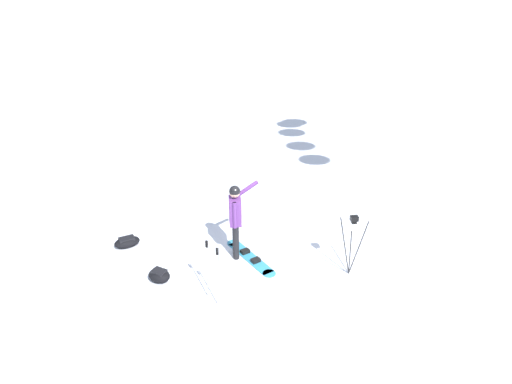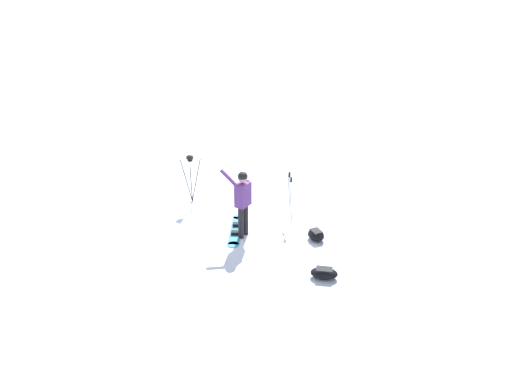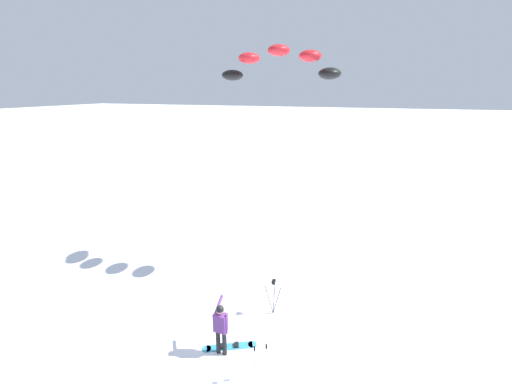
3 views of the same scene
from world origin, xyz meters
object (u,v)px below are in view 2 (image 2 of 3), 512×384
camera_tripod (191,169)px  ski_poles (290,190)px  snowboard (236,230)px  gear_bag_small (324,273)px  snowboarder (243,197)px  gear_bag_large (316,235)px

camera_tripod → ski_poles: bearing=-80.9°
snowboard → gear_bag_small: size_ratio=2.36×
snowboarder → gear_bag_large: size_ratio=2.93×
gear_bag_large → ski_poles: 1.51m
snowboard → snowboarder: bearing=-114.1°
camera_tripod → snowboard: bearing=-113.0°
snowboard → ski_poles: bearing=-33.7°
snowboard → camera_tripod: camera_tripod is taller
gear_bag_large → snowboarder: bearing=113.4°
camera_tripod → gear_bag_large: bearing=-93.8°
gear_bag_small → ski_poles: (2.20, 1.94, 0.71)m
snowboarder → ski_poles: (1.48, -0.59, -0.26)m
snowboarder → camera_tripod: (1.01, 2.35, -0.09)m
gear_bag_small → gear_bag_large: bearing=29.4°
gear_bag_small → ski_poles: 3.02m
gear_bag_small → ski_poles: bearing=41.3°
camera_tripod → gear_bag_small: 5.26m
gear_bag_large → gear_bag_small: 1.68m
snowboarder → snowboard: 1.12m
gear_bag_small → snowboarder: bearing=74.1°
snowboard → camera_tripod: 2.43m
ski_poles → camera_tripod: bearing=99.1°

